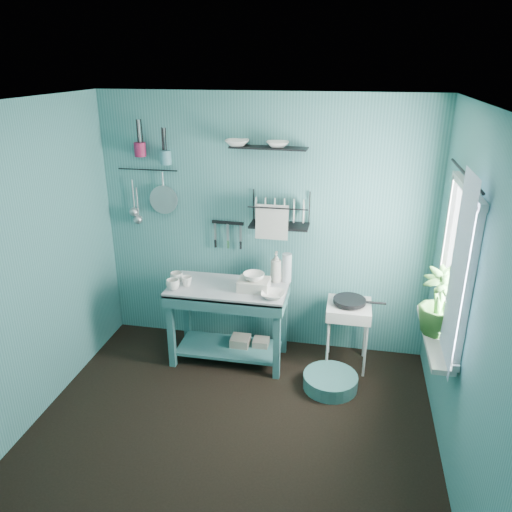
% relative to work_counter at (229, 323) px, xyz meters
% --- Properties ---
extents(floor, '(3.20, 3.20, 0.00)m').
position_rel_work_counter_xyz_m(floor, '(0.26, -1.08, -0.39)').
color(floor, black).
rests_on(floor, ground).
extents(ceiling, '(3.20, 3.20, 0.00)m').
position_rel_work_counter_xyz_m(ceiling, '(0.26, -1.08, 2.11)').
color(ceiling, silver).
rests_on(ceiling, ground).
extents(wall_back, '(3.20, 0.00, 3.20)m').
position_rel_work_counter_xyz_m(wall_back, '(0.26, 0.42, 0.86)').
color(wall_back, teal).
rests_on(wall_back, ground).
extents(wall_front, '(3.20, 0.00, 3.20)m').
position_rel_work_counter_xyz_m(wall_front, '(0.26, -2.58, 0.86)').
color(wall_front, teal).
rests_on(wall_front, ground).
extents(wall_left, '(0.00, 3.00, 3.00)m').
position_rel_work_counter_xyz_m(wall_left, '(-1.34, -1.08, 0.86)').
color(wall_left, teal).
rests_on(wall_left, ground).
extents(wall_right, '(0.00, 3.00, 3.00)m').
position_rel_work_counter_xyz_m(wall_right, '(1.86, -1.08, 0.86)').
color(wall_right, teal).
rests_on(wall_right, ground).
extents(work_counter, '(1.16, 0.68, 0.78)m').
position_rel_work_counter_xyz_m(work_counter, '(0.00, 0.00, 0.00)').
color(work_counter, '#346B6D').
rests_on(work_counter, floor).
extents(mug_left, '(0.12, 0.12, 0.10)m').
position_rel_work_counter_xyz_m(mug_left, '(-0.48, -0.16, 0.44)').
color(mug_left, white).
rests_on(mug_left, work_counter).
extents(mug_mid, '(0.14, 0.14, 0.09)m').
position_rel_work_counter_xyz_m(mug_mid, '(-0.38, -0.06, 0.44)').
color(mug_mid, white).
rests_on(mug_mid, work_counter).
extents(mug_right, '(0.17, 0.17, 0.10)m').
position_rel_work_counter_xyz_m(mug_right, '(-0.50, 0.00, 0.44)').
color(mug_right, white).
rests_on(mug_right, work_counter).
extents(wash_tub, '(0.28, 0.22, 0.10)m').
position_rel_work_counter_xyz_m(wash_tub, '(0.25, -0.02, 0.44)').
color(wash_tub, beige).
rests_on(wash_tub, work_counter).
extents(tub_bowl, '(0.20, 0.19, 0.06)m').
position_rel_work_counter_xyz_m(tub_bowl, '(0.25, -0.02, 0.52)').
color(tub_bowl, white).
rests_on(tub_bowl, wash_tub).
extents(soap_bottle, '(0.11, 0.12, 0.30)m').
position_rel_work_counter_xyz_m(soap_bottle, '(0.42, 0.20, 0.54)').
color(soap_bottle, beige).
rests_on(soap_bottle, work_counter).
extents(water_bottle, '(0.09, 0.09, 0.28)m').
position_rel_work_counter_xyz_m(water_bottle, '(0.52, 0.22, 0.53)').
color(water_bottle, silver).
rests_on(water_bottle, work_counter).
extents(counter_bowl, '(0.22, 0.22, 0.05)m').
position_rel_work_counter_xyz_m(counter_bowl, '(0.45, -0.15, 0.42)').
color(counter_bowl, white).
rests_on(counter_bowl, work_counter).
extents(hotplate_stand, '(0.43, 0.43, 0.65)m').
position_rel_work_counter_xyz_m(hotplate_stand, '(1.12, 0.12, -0.07)').
color(hotplate_stand, beige).
rests_on(hotplate_stand, floor).
extents(frying_pan, '(0.30, 0.30, 0.03)m').
position_rel_work_counter_xyz_m(frying_pan, '(1.12, 0.12, 0.29)').
color(frying_pan, black).
rests_on(frying_pan, hotplate_stand).
extents(knife_strip, '(0.32, 0.04, 0.03)m').
position_rel_work_counter_xyz_m(knife_strip, '(-0.09, 0.39, 0.88)').
color(knife_strip, black).
rests_on(knife_strip, wall_back).
extents(dish_rack, '(0.55, 0.25, 0.32)m').
position_rel_work_counter_xyz_m(dish_rack, '(0.43, 0.29, 1.07)').
color(dish_rack, black).
rests_on(dish_rack, wall_back).
extents(upper_shelf, '(0.71, 0.21, 0.01)m').
position_rel_work_counter_xyz_m(upper_shelf, '(0.32, 0.32, 1.63)').
color(upper_shelf, black).
rests_on(upper_shelf, wall_back).
extents(shelf_bowl_left, '(0.24, 0.24, 0.05)m').
position_rel_work_counter_xyz_m(shelf_bowl_left, '(0.03, 0.32, 1.66)').
color(shelf_bowl_left, white).
rests_on(shelf_bowl_left, upper_shelf).
extents(shelf_bowl_right, '(0.23, 0.23, 0.05)m').
position_rel_work_counter_xyz_m(shelf_bowl_right, '(0.40, 0.32, 1.68)').
color(shelf_bowl_right, white).
rests_on(shelf_bowl_right, upper_shelf).
extents(utensil_cup_magenta, '(0.11, 0.11, 0.13)m').
position_rel_work_counter_xyz_m(utensil_cup_magenta, '(-0.91, 0.34, 1.57)').
color(utensil_cup_magenta, '#941B44').
rests_on(utensil_cup_magenta, wall_back).
extents(utensil_cup_teal, '(0.11, 0.11, 0.13)m').
position_rel_work_counter_xyz_m(utensil_cup_teal, '(-0.66, 0.34, 1.51)').
color(utensil_cup_teal, teal).
rests_on(utensil_cup_teal, wall_back).
extents(colander, '(0.28, 0.03, 0.28)m').
position_rel_work_counter_xyz_m(colander, '(-0.73, 0.37, 1.09)').
color(colander, '#A6AAAE').
rests_on(colander, wall_back).
extents(ladle_outer, '(0.01, 0.01, 0.30)m').
position_rel_work_counter_xyz_m(ladle_outer, '(-1.04, 0.38, 1.12)').
color(ladle_outer, '#A6AAAE').
rests_on(ladle_outer, wall_back).
extents(ladle_inner, '(0.01, 0.01, 0.30)m').
position_rel_work_counter_xyz_m(ladle_inner, '(-1.01, 0.38, 1.04)').
color(ladle_inner, '#A6AAAE').
rests_on(ladle_inner, wall_back).
extents(hook_rail, '(0.60, 0.01, 0.01)m').
position_rel_work_counter_xyz_m(hook_rail, '(-0.88, 0.39, 1.37)').
color(hook_rail, black).
rests_on(hook_rail, wall_back).
extents(window_glass, '(0.00, 1.10, 1.10)m').
position_rel_work_counter_xyz_m(window_glass, '(1.85, -0.63, 1.01)').
color(window_glass, white).
rests_on(window_glass, wall_right).
extents(windowsill, '(0.16, 0.95, 0.04)m').
position_rel_work_counter_xyz_m(windowsill, '(1.76, -0.63, 0.42)').
color(windowsill, beige).
rests_on(windowsill, wall_right).
extents(curtain, '(0.00, 1.35, 1.35)m').
position_rel_work_counter_xyz_m(curtain, '(1.78, -0.93, 1.06)').
color(curtain, white).
rests_on(curtain, wall_right).
extents(curtain_rod, '(0.02, 1.05, 0.02)m').
position_rel_work_counter_xyz_m(curtain_rod, '(1.80, -0.63, 1.66)').
color(curtain_rod, black).
rests_on(curtain_rod, wall_right).
extents(potted_plant, '(0.31, 0.31, 0.52)m').
position_rel_work_counter_xyz_m(potted_plant, '(1.76, -0.59, 0.70)').
color(potted_plant, '#326729').
rests_on(potted_plant, windowsill).
extents(storage_tin_large, '(0.18, 0.18, 0.22)m').
position_rel_work_counter_xyz_m(storage_tin_large, '(0.10, 0.05, -0.28)').
color(storage_tin_large, gray).
rests_on(storage_tin_large, floor).
extents(storage_tin_small, '(0.15, 0.15, 0.20)m').
position_rel_work_counter_xyz_m(storage_tin_small, '(0.30, 0.08, -0.29)').
color(storage_tin_small, gray).
rests_on(storage_tin_small, floor).
extents(floor_basin, '(0.49, 0.49, 0.13)m').
position_rel_work_counter_xyz_m(floor_basin, '(1.00, -0.29, -0.33)').
color(floor_basin, teal).
rests_on(floor_basin, floor).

